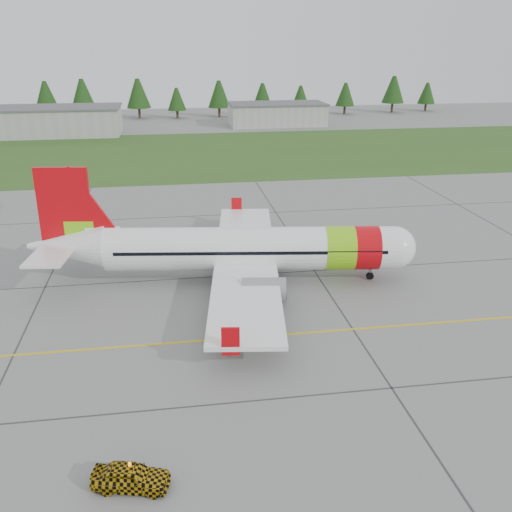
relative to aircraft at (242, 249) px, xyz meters
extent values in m
plane|color=gray|center=(-2.77, -18.85, -3.08)|extent=(320.00, 320.00, 0.00)
cylinder|color=white|center=(0.85, -0.12, 0.04)|extent=(26.47, 7.42, 3.93)
sphere|color=white|center=(13.82, -1.88, 0.04)|extent=(3.93, 3.93, 3.93)
cone|color=white|center=(-15.62, 2.12, 0.40)|extent=(7.51, 4.84, 3.93)
cube|color=black|center=(14.12, -1.92, 0.40)|extent=(1.95, 2.81, 0.56)
cylinder|color=#85DF10|center=(8.83, -1.20, 0.04)|extent=(3.13, 4.32, 4.01)
cylinder|color=red|center=(11.23, -1.52, 0.04)|extent=(2.73, 4.27, 4.01)
cube|color=white|center=(0.35, -0.05, -1.06)|extent=(9.83, 32.68, 0.36)
cube|color=red|center=(1.51, 15.95, -0.51)|extent=(1.22, 0.34, 2.01)
cube|color=red|center=(-2.80, -15.78, -0.51)|extent=(1.22, 0.34, 2.01)
cylinder|color=gray|center=(2.59, 5.24, -1.62)|extent=(3.88, 2.58, 2.11)
cylinder|color=gray|center=(1.10, -5.74, -1.62)|extent=(3.88, 2.58, 2.11)
cube|color=red|center=(-15.42, 2.09, 3.77)|extent=(4.64, 0.98, 7.65)
cube|color=#85DF10|center=(-14.32, 1.94, 1.55)|extent=(2.65, 0.77, 2.42)
cube|color=white|center=(-16.12, 2.19, 0.65)|extent=(4.75, 11.91, 0.22)
cylinder|color=slate|center=(11.83, -1.61, -2.37)|extent=(0.18, 0.18, 1.41)
cylinder|color=black|center=(11.83, -1.61, -2.74)|extent=(0.72, 0.37, 0.68)
cylinder|color=slate|center=(-0.27, 2.88, -2.12)|extent=(0.22, 0.22, 1.91)
cylinder|color=black|center=(-0.67, 2.94, -2.56)|extent=(1.10, 0.59, 1.05)
cylinder|color=slate|center=(-1.03, -2.71, -2.12)|extent=(0.22, 0.22, 1.91)
cylinder|color=black|center=(-1.43, -2.65, -2.56)|extent=(1.10, 0.59, 1.05)
imported|color=#D2A10B|center=(-8.87, -25.09, -1.12)|extent=(1.66, 1.84, 3.92)
cube|color=#30561E|center=(-2.77, 63.15, -3.06)|extent=(320.00, 50.00, 0.03)
cube|color=gold|center=(-2.77, -10.85, -3.07)|extent=(120.00, 0.25, 0.02)
cube|color=#A8A8A3|center=(-32.77, 91.15, -0.08)|extent=(32.00, 14.00, 6.00)
cube|color=#A8A8A3|center=(22.23, 99.15, -0.48)|extent=(24.00, 12.00, 5.20)
camera|label=1|loc=(-6.19, -48.27, 17.93)|focal=40.00mm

